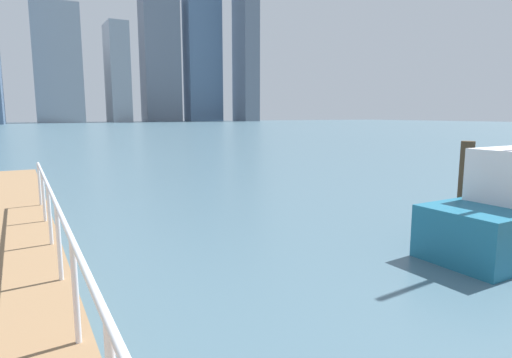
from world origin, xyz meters
name	(u,v)px	position (x,y,z in m)	size (l,w,h in m)	color
ground_plane	(191,224)	(0.00, 20.00, 0.00)	(300.00, 300.00, 0.00)	#476675
dock_piling_1	(465,188)	(4.93, 16.18, 1.04)	(0.29, 0.29, 2.07)	#473826
skyline_tower_2	(58,65)	(9.16, 159.39, 17.93)	(13.64, 13.43, 35.86)	#8C939E
skyline_tower_3	(117,73)	(27.10, 160.15, 16.19)	(6.32, 12.54, 32.37)	#8C939E
skyline_tower_4	(160,60)	(44.48, 168.74, 22.36)	(13.18, 9.57, 44.71)	slate
skyline_tower_5	(203,47)	(60.50, 166.48, 27.94)	(13.44, 7.19, 55.88)	slate
skyline_tower_6	(246,34)	(74.84, 158.29, 32.78)	(6.55, 9.63, 65.57)	slate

